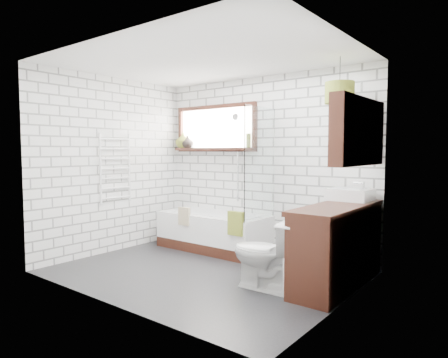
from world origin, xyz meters
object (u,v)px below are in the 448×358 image
Objects in this scene: toilet at (266,254)px; pendant at (340,93)px; vanity at (338,246)px; bathtub at (213,231)px; basin at (350,194)px.

pendant is at bearing 150.48° from toilet.
toilet is at bearing -116.88° from pendant.
vanity reaches higher than toilet.
pendant reaches higher than bathtub.
pendant reaches higher than vanity.
vanity is (2.06, -0.41, 0.17)m from bathtub.
bathtub is 2.67m from pendant.
bathtub is at bearing -125.41° from toilet.
basin is at bearing 74.96° from pendant.
basin reaches higher than vanity.
toilet reaches higher than bathtub.
basin reaches higher than toilet.
basin is 1.46× the size of pendant.
bathtub is 1.08× the size of vanity.
bathtub is 1.81m from toilet.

